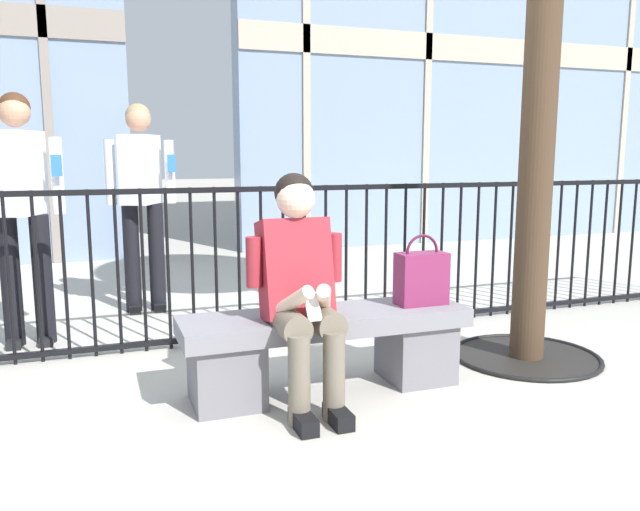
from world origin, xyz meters
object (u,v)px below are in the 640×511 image
(seated_person_with_phone, at_px, (300,283))
(bystander_further_back, at_px, (21,200))
(bystander_at_railing, at_px, (141,191))
(handbag_on_bench, at_px, (421,277))
(stone_bench, at_px, (326,344))

(seated_person_with_phone, bearing_deg, bystander_further_back, 130.74)
(bystander_at_railing, bearing_deg, handbag_on_bench, -58.74)
(stone_bench, height_order, seated_person_with_phone, seated_person_with_phone)
(seated_person_with_phone, bearing_deg, stone_bench, 33.93)
(handbag_on_bench, bearing_deg, bystander_further_back, 144.99)
(stone_bench, height_order, handbag_on_bench, handbag_on_bench)
(stone_bench, bearing_deg, bystander_at_railing, 109.32)
(handbag_on_bench, relative_size, bystander_further_back, 0.24)
(stone_bench, relative_size, seated_person_with_phone, 1.32)
(stone_bench, xyz_separation_m, bystander_at_railing, (-0.78, 2.24, 0.73))
(stone_bench, bearing_deg, bystander_further_back, 136.63)
(seated_person_with_phone, bearing_deg, bystander_at_railing, 104.08)
(handbag_on_bench, bearing_deg, seated_person_with_phone, -171.25)
(stone_bench, height_order, bystander_further_back, bystander_further_back)
(stone_bench, xyz_separation_m, bystander_further_back, (-1.62, 1.53, 0.73))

